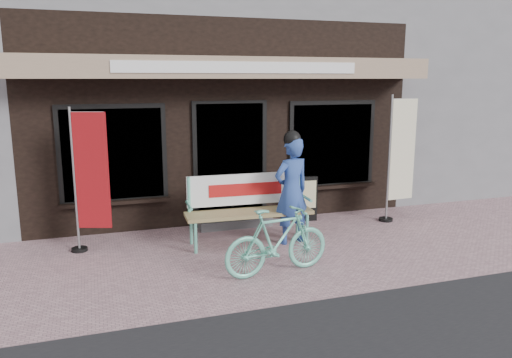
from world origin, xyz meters
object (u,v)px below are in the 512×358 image
object	(u,v)px
bench	(248,203)
person	(292,188)
nobori_red	(89,179)
menu_stand	(306,198)
bicycle	(277,241)
nobori_cream	(400,156)

from	to	relation	value
bench	person	distance (m)	0.74
nobori_red	menu_stand	bearing A→B (deg)	26.46
bicycle	nobori_cream	distance (m)	3.57
bicycle	nobori_cream	world-z (taller)	nobori_cream
person	bicycle	xyz separation A→B (m)	(-0.67, -1.15, -0.43)
person	nobori_red	size ratio (longest dim) A/B	0.82
person	nobori_red	bearing A→B (deg)	155.92
bench	bicycle	world-z (taller)	bench
nobori_cream	menu_stand	world-z (taller)	nobori_cream
person	menu_stand	size ratio (longest dim) A/B	2.17
bench	nobori_cream	bearing A→B (deg)	9.28
person	nobori_cream	size ratio (longest dim) A/B	0.78
person	nobori_cream	distance (m)	2.45
bench	nobori_cream	distance (m)	3.07
bench	menu_stand	bearing A→B (deg)	32.98
bench	menu_stand	size ratio (longest dim) A/B	2.44
nobori_red	menu_stand	xyz separation A→B (m)	(3.73, 0.50, -0.70)
nobori_red	nobori_cream	world-z (taller)	nobori_cream
nobori_red	nobori_cream	distance (m)	5.37
person	menu_stand	xyz separation A→B (m)	(0.72, 1.05, -0.46)
nobori_red	nobori_cream	size ratio (longest dim) A/B	0.95
person	nobori_cream	bearing A→B (deg)	0.47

